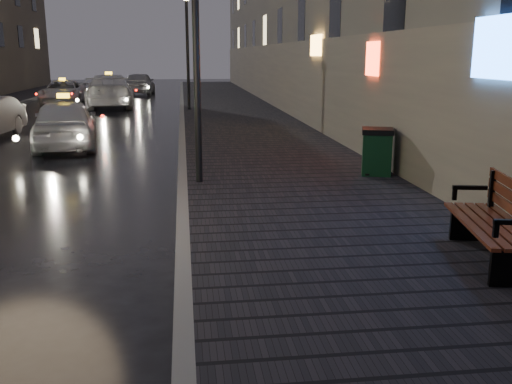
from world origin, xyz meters
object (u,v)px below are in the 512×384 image
(trash_bin, at_px, (377,151))
(car_far, at_px, (140,83))
(lamp_far, at_px, (187,37))
(bench, at_px, (499,222))
(taxi_mid, at_px, (110,91))
(taxi_near, at_px, (65,123))
(lamp_near, at_px, (195,12))
(taxi_far, at_px, (63,92))

(trash_bin, distance_m, car_far, 29.44)
(lamp_far, height_order, bench, lamp_far)
(bench, bearing_deg, lamp_far, 110.66)
(trash_bin, xyz_separation_m, taxi_mid, (-7.90, 18.96, 0.19))
(lamp_far, bearing_deg, taxi_near, -110.08)
(car_far, bearing_deg, taxi_mid, 87.60)
(taxi_mid, bearing_deg, bench, 101.55)
(lamp_near, relative_size, lamp_far, 1.00)
(bench, height_order, car_far, car_far)
(lamp_near, height_order, taxi_mid, lamp_near)
(bench, relative_size, trash_bin, 2.09)
(taxi_far, height_order, car_far, car_far)
(lamp_far, distance_m, bench, 21.62)
(trash_bin, height_order, car_far, car_far)
(lamp_far, bearing_deg, car_far, 104.00)
(trash_bin, height_order, taxi_near, taxi_near)
(taxi_mid, height_order, taxi_far, taxi_mid)
(taxi_mid, relative_size, car_far, 1.30)
(lamp_far, bearing_deg, taxi_far, 139.35)
(taxi_near, bearing_deg, bench, 116.28)
(trash_bin, bearing_deg, bench, -75.94)
(trash_bin, bearing_deg, taxi_near, 160.76)
(trash_bin, xyz_separation_m, taxi_far, (-10.79, 21.71, -0.01))
(taxi_near, height_order, taxi_far, taxi_near)
(bench, bearing_deg, taxi_far, 122.26)
(taxi_near, distance_m, taxi_far, 16.50)
(lamp_far, xyz_separation_m, taxi_near, (-3.74, -10.22, -2.76))
(taxi_far, bearing_deg, taxi_near, -81.35)
(lamp_near, distance_m, car_far, 29.14)
(lamp_far, distance_m, taxi_near, 11.23)
(bench, bearing_deg, lamp_near, 136.01)
(taxi_far, bearing_deg, lamp_far, -43.21)
(trash_bin, height_order, taxi_far, taxi_far)
(taxi_near, height_order, taxi_mid, taxi_mid)
(trash_bin, distance_m, taxi_mid, 20.54)
(lamp_near, relative_size, car_far, 1.18)
(taxi_near, bearing_deg, lamp_far, -117.70)
(taxi_mid, relative_size, taxi_far, 1.26)
(lamp_far, bearing_deg, lamp_near, -90.00)
(bench, xyz_separation_m, taxi_far, (-10.53, 27.09, -0.02))
(trash_bin, bearing_deg, taxi_mid, 129.45)
(lamp_near, xyz_separation_m, trash_bin, (3.85, 0.25, -2.83))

